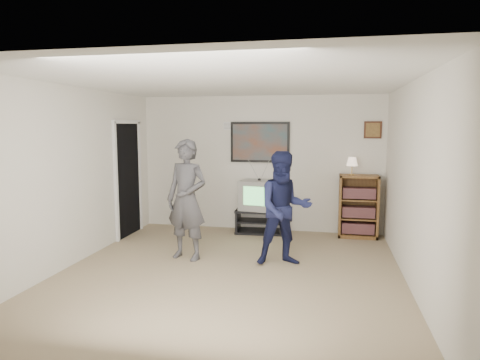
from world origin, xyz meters
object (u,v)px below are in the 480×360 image
(bookshelf, at_px, (358,206))
(crt_television, at_px, (259,195))
(person_tall, at_px, (187,200))
(person_short, at_px, (284,209))
(media_stand, at_px, (260,221))

(bookshelf, bearing_deg, crt_television, -178.37)
(person_tall, distance_m, person_short, 1.42)
(crt_television, distance_m, bookshelf, 1.76)
(media_stand, relative_size, person_short, 0.55)
(person_short, bearing_deg, crt_television, 92.25)
(person_tall, xyz_separation_m, person_short, (1.42, 0.02, -0.08))
(media_stand, bearing_deg, crt_television, 177.06)
(crt_television, height_order, bookshelf, bookshelf)
(person_tall, bearing_deg, crt_television, 79.77)
(media_stand, relative_size, crt_television, 1.40)
(bookshelf, height_order, person_short, person_short)
(media_stand, relative_size, person_tall, 0.50)
(bookshelf, xyz_separation_m, person_short, (-1.12, -1.77, 0.25))
(crt_television, bearing_deg, bookshelf, 11.34)
(crt_television, xyz_separation_m, person_tall, (-0.79, -1.74, 0.18))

